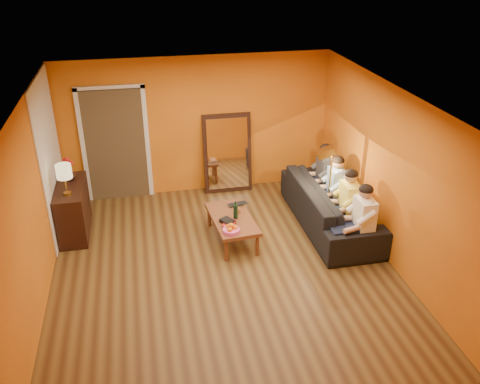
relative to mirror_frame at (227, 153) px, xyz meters
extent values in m
cube|color=brown|center=(-0.55, -2.63, -0.76)|extent=(5.00, 5.50, 0.00)
cube|color=white|center=(-0.55, -2.63, 1.84)|extent=(5.00, 5.50, 0.00)
cube|color=orange|center=(-0.55, 0.12, 0.54)|extent=(5.00, 0.00, 2.60)
cube|color=orange|center=(-3.05, -2.63, 0.54)|extent=(0.00, 5.50, 2.60)
cube|color=orange|center=(1.95, -2.63, 0.54)|extent=(0.00, 5.50, 2.60)
cube|color=white|center=(-3.04, -0.88, 0.54)|extent=(0.02, 1.90, 2.58)
cube|color=#3F2D19|center=(-2.05, 0.20, 0.29)|extent=(1.06, 0.30, 2.10)
cube|color=white|center=(-2.62, 0.08, 0.29)|extent=(0.08, 0.06, 2.20)
cube|color=white|center=(-1.48, 0.08, 0.29)|extent=(0.08, 0.06, 2.20)
cube|color=white|center=(-2.05, 0.08, 1.36)|extent=(1.22, 0.06, 0.08)
cube|color=#321910|center=(0.00, 0.00, 0.00)|extent=(0.92, 0.27, 1.51)
cube|color=white|center=(0.00, -0.04, 0.00)|extent=(0.78, 0.21, 1.35)
cube|color=#321910|center=(-2.79, -1.08, -0.34)|extent=(0.44, 1.18, 0.85)
imported|color=black|center=(1.45, -1.72, -0.39)|extent=(2.56, 1.00, 0.75)
cylinder|color=black|center=(-0.23, -1.91, -0.18)|extent=(0.07, 0.07, 0.31)
imported|color=#B27F3F|center=(-0.16, -1.74, -0.30)|extent=(0.11, 0.11, 0.09)
imported|color=black|center=(-0.10, -1.51, -0.33)|extent=(0.36, 0.27, 0.03)
imported|color=#321910|center=(-0.46, -2.06, -0.33)|extent=(0.26, 0.29, 0.02)
imported|color=red|center=(-0.45, -2.05, -0.31)|extent=(0.26, 0.30, 0.02)
imported|color=black|center=(-0.46, -2.07, -0.29)|extent=(0.26, 0.28, 0.02)
imported|color=#321910|center=(-2.79, -0.83, 0.19)|extent=(0.19, 0.19, 0.20)
camera|label=1|loc=(-1.60, -8.82, 3.69)|focal=38.00mm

